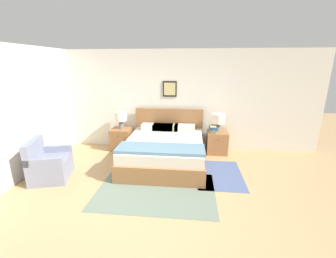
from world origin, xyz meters
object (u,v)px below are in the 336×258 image
bed (165,150)px  table_lamp_by_door (218,119)px  armchair (49,165)px  nightstand_by_door (217,142)px  nightstand_near_window (122,139)px  table_lamp_near_window (121,117)px

bed → table_lamp_by_door: bed is taller
armchair → nightstand_by_door: size_ratio=1.66×
nightstand_near_window → table_lamp_near_window: table_lamp_near_window is taller
table_lamp_by_door → armchair: bearing=-153.3°
bed → armchair: bearing=-156.4°
table_lamp_near_window → nightstand_by_door: bearing=-0.3°
nightstand_near_window → table_lamp_by_door: bearing=0.3°
bed → table_lamp_by_door: (1.27, 0.78, 0.57)m
nightstand_near_window → nightstand_by_door: bearing=0.0°
nightstand_by_door → table_lamp_near_window: 2.60m
table_lamp_near_window → armchair: bearing=-118.5°
bed → armchair: bed is taller
armchair → nightstand_near_window: armchair is taller
nightstand_near_window → table_lamp_by_door: table_lamp_by_door is taller
nightstand_by_door → table_lamp_by_door: size_ratio=1.22×
armchair → nightstand_by_door: armchair is taller
nightstand_by_door → table_lamp_near_window: bearing=179.7°
armchair → nightstand_near_window: size_ratio=1.66×
bed → table_lamp_near_window: bed is taller
armchair → nightstand_near_window: bearing=136.0°
armchair → table_lamp_near_window: (0.95, 1.75, 0.60)m
bed → table_lamp_near_window: size_ratio=4.49×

